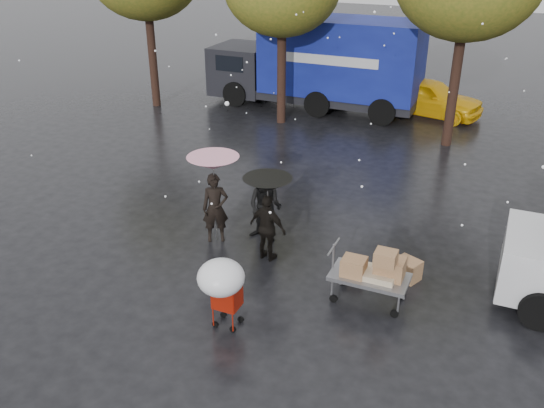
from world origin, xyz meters
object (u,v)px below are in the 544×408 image
at_px(person_black, 268,228).
at_px(person_pink, 215,208).
at_px(shopping_cart, 222,281).
at_px(blue_truck, 320,64).
at_px(vendor_cart, 374,270).
at_px(yellow_taxi, 428,97).

bearing_deg(person_black, person_pink, -0.43).
height_order(shopping_cart, blue_truck, blue_truck).
xyz_separation_m(person_pink, vendor_cart, (3.97, -0.94, -0.10)).
distance_m(person_black, shopping_cart, 2.61).
distance_m(vendor_cart, shopping_cart, 2.98).
height_order(person_black, shopping_cart, person_black).
relative_size(vendor_cart, blue_truck, 0.18).
distance_m(person_pink, vendor_cart, 4.08).
distance_m(shopping_cart, yellow_taxi, 14.77).
xyz_separation_m(person_black, yellow_taxi, (1.27, 12.15, -0.07)).
height_order(person_pink, person_black, person_pink).
bearing_deg(vendor_cart, person_black, 165.49).
xyz_separation_m(vendor_cart, blue_truck, (-5.36, 12.02, 1.03)).
bearing_deg(yellow_taxi, person_pink, 179.38).
bearing_deg(shopping_cart, blue_truck, 102.61).
height_order(person_pink, blue_truck, blue_truck).
relative_size(person_pink, vendor_cart, 1.09).
distance_m(person_black, blue_truck, 11.76).
relative_size(vendor_cart, shopping_cart, 1.04).
height_order(person_pink, yellow_taxi, person_pink).
relative_size(shopping_cart, blue_truck, 0.18).
relative_size(person_black, vendor_cart, 1.01).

